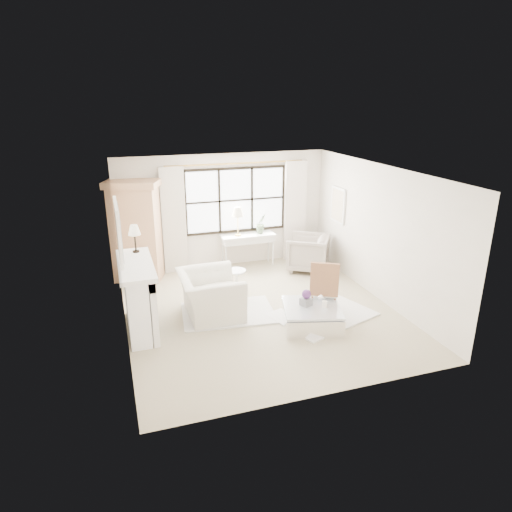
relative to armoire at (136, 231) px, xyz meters
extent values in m
plane|color=tan|center=(2.07, -2.45, -1.14)|extent=(5.50, 5.50, 0.00)
plane|color=white|center=(2.07, -2.45, 1.56)|extent=(5.50, 5.50, 0.00)
plane|color=white|center=(2.07, 0.30, 0.21)|extent=(5.00, 0.00, 5.00)
plane|color=silver|center=(2.07, -5.20, 0.21)|extent=(5.00, 0.00, 5.00)
plane|color=white|center=(-0.43, -2.45, 0.21)|extent=(0.00, 5.50, 5.50)
plane|color=beige|center=(4.57, -2.45, 0.21)|extent=(0.00, 5.50, 5.50)
cube|color=white|center=(2.37, 0.28, 0.46)|extent=(2.40, 0.02, 1.50)
cylinder|color=#A67D39|center=(2.37, 0.22, 1.33)|extent=(3.30, 0.04, 0.04)
cube|color=beige|center=(0.87, 0.20, 0.10)|extent=(0.55, 0.10, 2.47)
cube|color=silver|center=(3.87, 0.20, 0.10)|extent=(0.55, 0.10, 2.47)
cube|color=white|center=(-0.22, -2.45, -0.55)|extent=(0.34, 1.50, 1.18)
cube|color=silver|center=(-0.05, -2.45, -0.61)|extent=(0.03, 1.22, 0.97)
cube|color=black|center=(-0.04, -2.45, -0.82)|extent=(0.06, 0.52, 0.50)
cube|color=white|center=(-0.18, -2.45, 0.08)|extent=(0.58, 1.66, 0.08)
cube|color=white|center=(-0.40, -2.45, 0.70)|extent=(0.05, 1.15, 0.95)
cube|color=silver|center=(-0.37, -2.45, 0.70)|extent=(0.02, 1.00, 0.80)
cube|color=white|center=(4.54, -0.75, 0.41)|extent=(0.04, 0.62, 0.82)
cube|color=beige|center=(4.52, -0.75, 0.41)|extent=(0.01, 0.52, 0.72)
cylinder|color=black|center=(-0.12, -1.88, 0.14)|extent=(0.12, 0.12, 0.03)
cylinder|color=black|center=(-0.12, -1.88, 0.30)|extent=(0.03, 0.03, 0.30)
cone|color=beige|center=(-0.12, -1.88, 0.54)|extent=(0.22, 0.22, 0.18)
cube|color=tan|center=(0.00, 0.00, -0.09)|extent=(1.14, 0.90, 2.10)
cube|color=tan|center=(0.00, 0.00, 1.03)|extent=(1.29, 1.04, 0.14)
cube|color=silver|center=(2.59, 0.03, -0.46)|extent=(1.24, 0.42, 0.14)
cube|color=silver|center=(2.59, 0.03, -0.37)|extent=(1.30, 0.46, 0.06)
cylinder|color=gold|center=(2.34, 0.02, -0.32)|extent=(0.14, 0.14, 0.03)
cylinder|color=gold|center=(2.34, 0.02, -0.08)|extent=(0.02, 0.02, 0.46)
cone|color=beige|center=(2.34, 0.02, 0.24)|extent=(0.28, 0.28, 0.22)
imported|color=#506845|center=(2.93, 0.04, -0.10)|extent=(0.31, 0.28, 0.48)
cylinder|color=white|center=(1.88, -1.43, -1.12)|extent=(0.26, 0.26, 0.03)
cylinder|color=white|center=(1.88, -1.43, -0.89)|extent=(0.06, 0.06, 0.44)
cylinder|color=white|center=(1.88, -1.43, -0.65)|extent=(0.40, 0.40, 0.03)
cube|color=silver|center=(1.45, -2.34, -1.12)|extent=(1.85, 1.40, 0.03)
cube|color=white|center=(3.14, -2.97, -1.12)|extent=(2.11, 1.84, 0.03)
imported|color=silver|center=(1.13, -2.29, -0.73)|extent=(1.11, 1.27, 0.82)
imported|color=#A19488|center=(3.87, -0.66, -0.72)|extent=(1.27, 1.26, 0.85)
cube|color=white|center=(3.20, -2.88, -0.68)|extent=(0.64, 0.63, 0.07)
cube|color=#996440|center=(3.09, -3.08, -0.36)|extent=(0.45, 0.27, 0.60)
cube|color=white|center=(2.76, -3.28, -0.98)|extent=(1.24, 1.24, 0.32)
cube|color=silver|center=(2.76, -3.28, -0.78)|extent=(1.24, 1.24, 0.04)
cube|color=slate|center=(2.68, -3.19, -0.69)|extent=(0.23, 0.23, 0.13)
sphere|color=#542A69|center=(2.68, -3.19, -0.54)|extent=(0.17, 0.17, 0.17)
cylinder|color=white|center=(2.96, -3.38, -0.70)|extent=(0.09, 0.09, 0.12)
imported|color=white|center=(3.04, -3.05, -0.68)|extent=(0.15, 0.15, 0.16)
camera|label=1|loc=(-0.49, -9.98, 2.80)|focal=32.00mm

